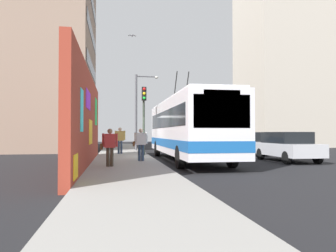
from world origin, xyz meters
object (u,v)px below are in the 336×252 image
(pedestrian_at_curb, at_px, (141,142))
(city_bus, at_px, (187,127))
(traffic_light, at_px, (144,109))
(parked_car_silver, at_px, (287,146))
(pedestrian_near_wall, at_px, (110,145))
(street_lamp, at_px, (139,106))
(parked_car_dark_gray, at_px, (247,143))
(pedestrian_midblock, at_px, (120,138))
(parked_car_white, at_px, (222,141))

(pedestrian_at_curb, bearing_deg, city_bus, -62.60)
(city_bus, relative_size, traffic_light, 2.82)
(parked_car_silver, distance_m, pedestrian_near_wall, 9.72)
(city_bus, height_order, traffic_light, city_bus)
(pedestrian_at_curb, bearing_deg, traffic_light, -7.11)
(street_lamp, bearing_deg, traffic_light, 178.78)
(city_bus, bearing_deg, parked_car_silver, -102.98)
(parked_car_dark_gray, bearing_deg, pedestrian_midblock, 88.10)
(parked_car_white, relative_size, pedestrian_midblock, 2.81)
(parked_car_white, height_order, traffic_light, traffic_light)
(pedestrian_midblock, bearing_deg, city_bus, -141.30)
(city_bus, height_order, pedestrian_near_wall, city_bus)
(parked_car_dark_gray, bearing_deg, pedestrian_near_wall, 130.94)
(pedestrian_at_curb, xyz_separation_m, street_lamp, (10.06, -0.63, 2.60))
(city_bus, relative_size, pedestrian_at_curb, 7.49)
(city_bus, bearing_deg, street_lamp, 13.10)
(city_bus, distance_m, street_lamp, 9.10)
(parked_car_white, relative_size, traffic_light, 1.16)
(pedestrian_midblock, bearing_deg, pedestrian_at_curb, -171.03)
(pedestrian_at_curb, relative_size, traffic_light, 0.38)
(parked_car_dark_gray, relative_size, parked_car_white, 0.87)
(parked_car_white, distance_m, pedestrian_at_curb, 13.57)
(traffic_light, bearing_deg, parked_car_dark_gray, -78.52)
(parked_car_silver, relative_size, parked_car_white, 0.90)
(parked_car_dark_gray, distance_m, traffic_light, 7.81)
(pedestrian_near_wall, bearing_deg, pedestrian_at_curb, -30.14)
(city_bus, relative_size, street_lamp, 1.97)
(parked_car_white, bearing_deg, pedestrian_near_wall, 145.54)
(traffic_light, bearing_deg, parked_car_silver, -117.84)
(pedestrian_near_wall, xyz_separation_m, traffic_light, (6.60, -1.98, 1.96))
(parked_car_silver, relative_size, pedestrian_at_curb, 2.78)
(pedestrian_midblock, xyz_separation_m, pedestrian_at_curb, (-5.84, -0.92, -0.11))
(parked_car_silver, bearing_deg, city_bus, 77.02)
(pedestrian_at_curb, xyz_separation_m, traffic_light, (4.06, -0.51, 1.93))
(parked_car_silver, height_order, pedestrian_midblock, pedestrian_midblock)
(parked_car_white, xyz_separation_m, pedestrian_midblock, (-5.21, 8.78, 0.35))
(parked_car_dark_gray, height_order, traffic_light, traffic_light)
(parked_car_dark_gray, bearing_deg, pedestrian_at_curb, 125.25)
(pedestrian_near_wall, bearing_deg, parked_car_silver, -73.74)
(pedestrian_midblock, relative_size, traffic_light, 0.41)
(city_bus, bearing_deg, parked_car_dark_gray, -51.24)
(parked_car_silver, bearing_deg, parked_car_dark_gray, 0.00)
(pedestrian_midblock, relative_size, street_lamp, 0.29)
(city_bus, xyz_separation_m, pedestrian_at_curb, (-1.38, 2.66, -0.79))
(city_bus, relative_size, parked_car_dark_gray, 2.81)
(street_lamp, bearing_deg, parked_car_dark_gray, -121.99)
(parked_car_white, relative_size, pedestrian_at_curb, 3.07)
(city_bus, distance_m, pedestrian_near_wall, 5.75)
(parked_car_white, height_order, street_lamp, street_lamp)
(parked_car_dark_gray, height_order, street_lamp, street_lamp)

